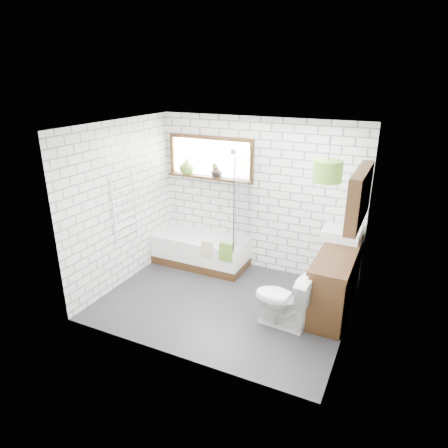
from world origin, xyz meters
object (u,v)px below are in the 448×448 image
at_px(vanity, 336,281).
at_px(pendant, 328,171).
at_px(bathtub, 201,250).
at_px(basin, 342,234).
at_px(toilet, 282,300).

height_order(vanity, pendant, pendant).
bearing_deg(bathtub, basin, 2.31).
relative_size(bathtub, pendant, 4.95).
distance_m(vanity, basin, 0.71).
xyz_separation_m(basin, toilet, (-0.48, -1.21, -0.55)).
distance_m(bathtub, vanity, 2.39).
height_order(basin, pendant, pendant).
bearing_deg(basin, toilet, -111.63).
height_order(vanity, toilet, vanity).
bearing_deg(pendant, bathtub, 154.33).
relative_size(bathtub, basin, 3.05).
bearing_deg(basin, vanity, -83.16).
bearing_deg(basin, bathtub, -177.69).
bearing_deg(toilet, bathtub, -117.52).
bearing_deg(bathtub, toilet, -31.79).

